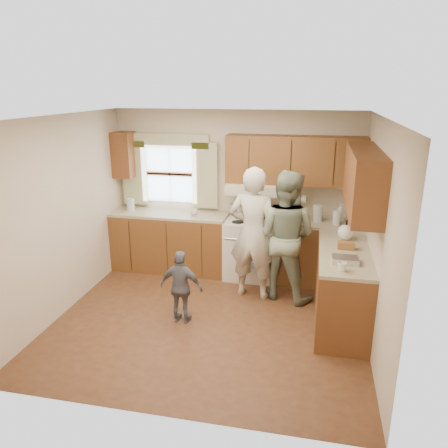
% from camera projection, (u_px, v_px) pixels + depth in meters
% --- Properties ---
extents(room, '(3.80, 3.80, 3.80)m').
position_uv_depth(room, '(209.00, 225.00, 5.16)').
color(room, '#4D2817').
rests_on(room, ground).
extents(kitchen_fixtures, '(3.80, 2.25, 2.15)m').
position_uv_depth(kitchen_fixtures, '(269.00, 233.00, 6.16)').
color(kitchen_fixtures, '#46230F').
rests_on(kitchen_fixtures, ground).
extents(stove, '(0.76, 0.67, 1.07)m').
position_uv_depth(stove, '(251.00, 247.00, 6.67)').
color(stove, silver).
rests_on(stove, ground).
extents(woman_left, '(0.73, 0.54, 1.84)m').
position_uv_depth(woman_left, '(253.00, 234.00, 5.89)').
color(woman_left, beige).
rests_on(woman_left, ground).
extents(woman_right, '(1.04, 0.92, 1.79)m').
position_uv_depth(woman_right, '(285.00, 236.00, 5.89)').
color(woman_right, '#254530').
rests_on(woman_right, ground).
extents(child, '(0.57, 0.27, 0.94)m').
position_uv_depth(child, '(181.00, 287.00, 5.35)').
color(child, slate).
rests_on(child, ground).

